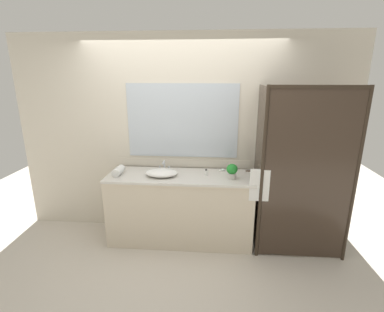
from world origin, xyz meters
The scene contains 12 objects.
ground_plane centered at (0.00, 0.00, 0.00)m, with size 8.00×8.00×0.00m, color beige.
wall_back_with_mirror centered at (0.00, 0.34, 1.31)m, with size 4.40×0.06×2.60m.
vanity_cabinet centered at (0.00, 0.01, 0.45)m, with size 1.80×0.58×0.90m.
shower_enclosure centered at (1.27, -0.19, 1.02)m, with size 1.20×0.59×2.00m.
sink_basin centered at (-0.22, -0.04, 0.94)m, with size 0.40×0.28×0.08m, color white.
faucet centered at (-0.22, 0.15, 0.94)m, with size 0.17×0.13×0.14m.
potted_plant centered at (0.63, -0.06, 1.00)m, with size 0.13×0.13×0.18m.
soap_dish centered at (0.53, 0.18, 0.91)m, with size 0.10×0.07×0.04m.
amenity_bottle_conditioner centered at (0.61, 0.09, 0.95)m, with size 0.03×0.03×0.10m.
amenity_bottle_body_wash centered at (0.32, 0.03, 0.94)m, with size 0.03×0.03×0.08m.
amenity_bottle_lotion centered at (0.66, 0.13, 0.94)m, with size 0.03×0.03×0.08m.
rolled_towel_near_edge centered at (-0.76, -0.04, 0.95)m, with size 0.10×0.10×0.22m, color white.
Camera 1 is at (0.41, -3.23, 2.09)m, focal length 26.20 mm.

